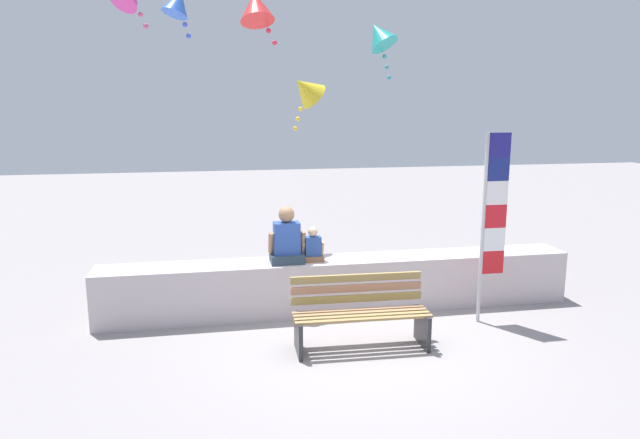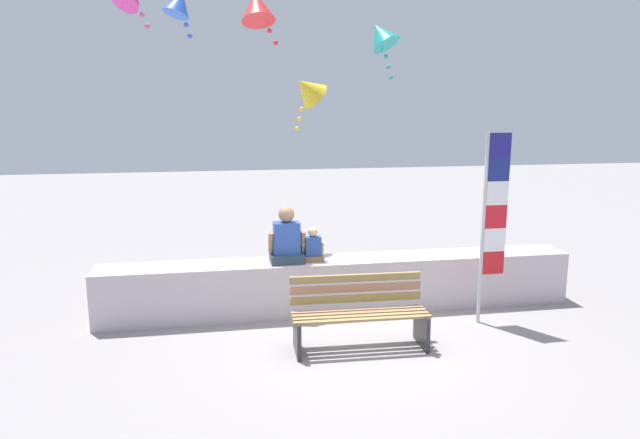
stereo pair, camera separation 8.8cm
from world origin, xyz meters
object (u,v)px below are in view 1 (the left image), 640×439
(person_adult, at_px, (287,241))
(kite_blue, at_px, (178,3))
(flag_banner, at_px, (491,215))
(person_child, at_px, (313,248))
(kite_red, at_px, (256,7))
(park_bench, at_px, (360,314))
(kite_teal, at_px, (379,35))
(kite_yellow, at_px, (305,89))

(person_adult, distance_m, kite_blue, 4.28)
(flag_banner, bearing_deg, person_child, 161.09)
(flag_banner, distance_m, kite_red, 4.83)
(kite_blue, bearing_deg, park_bench, -56.35)
(kite_teal, relative_size, kite_red, 1.20)
(kite_teal, bearing_deg, kite_blue, -174.79)
(park_bench, distance_m, kite_blue, 5.77)
(kite_teal, bearing_deg, flag_banner, -76.91)
(person_child, relative_size, kite_blue, 0.60)
(flag_banner, relative_size, kite_yellow, 2.36)
(kite_teal, bearing_deg, kite_red, -162.28)
(kite_red, distance_m, kite_yellow, 1.82)
(park_bench, distance_m, kite_red, 5.12)
(person_child, height_order, kite_blue, kite_blue)
(flag_banner, relative_size, kite_blue, 3.13)
(park_bench, height_order, kite_teal, kite_teal)
(person_child, height_order, kite_teal, kite_teal)
(person_adult, distance_m, kite_red, 3.78)
(park_bench, height_order, kite_yellow, kite_yellow)
(person_adult, height_order, person_child, person_adult)
(park_bench, bearing_deg, kite_teal, 71.14)
(flag_banner, bearing_deg, kite_yellow, 121.10)
(person_adult, distance_m, kite_yellow, 3.42)
(kite_yellow, bearing_deg, person_adult, -105.30)
(person_adult, xyz_separation_m, kite_yellow, (0.69, 2.54, 2.18))
(person_adult, bearing_deg, kite_blue, 126.08)
(kite_teal, distance_m, kite_yellow, 1.61)
(person_adult, relative_size, kite_teal, 0.75)
(flag_banner, relative_size, kite_red, 2.91)
(person_child, relative_size, kite_teal, 0.46)
(kite_red, bearing_deg, kite_yellow, 45.24)
(park_bench, bearing_deg, kite_blue, 123.65)
(kite_red, bearing_deg, flag_banner, -39.05)
(kite_blue, bearing_deg, flag_banner, -33.86)
(person_adult, bearing_deg, kite_yellow, 74.70)
(kite_blue, xyz_separation_m, kite_yellow, (2.15, 0.55, -1.32))
(kite_blue, bearing_deg, kite_teal, 5.21)
(park_bench, bearing_deg, person_child, 105.75)
(person_child, relative_size, kite_yellow, 0.45)
(person_child, distance_m, flag_banner, 2.52)
(person_child, distance_m, kite_blue, 4.52)
(person_adult, xyz_separation_m, kite_blue, (-1.45, 1.99, 3.50))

